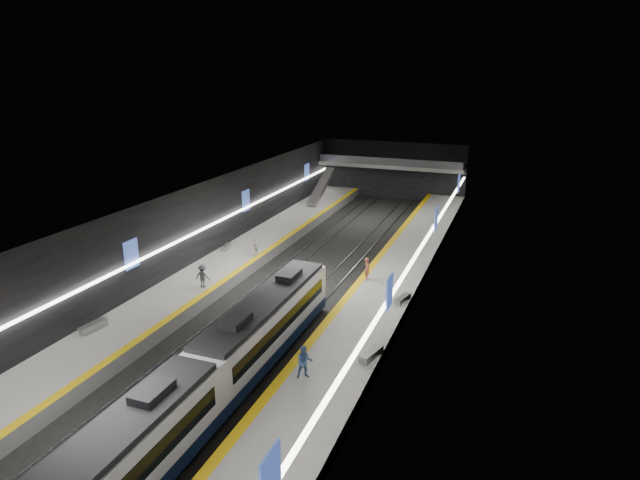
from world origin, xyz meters
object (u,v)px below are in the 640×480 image
at_px(bench_left_far, 227,247).
at_px(passenger_right_b, 305,362).
at_px(passenger_right_a, 367,269).
at_px(passenger_left_b, 203,276).
at_px(bench_right_far, 403,299).
at_px(passenger_left_a, 256,247).
at_px(train, 202,385).
at_px(bench_right_near, 371,354).
at_px(bench_left_near, 93,326).
at_px(escalator, 321,187).

height_order(bench_left_far, passenger_right_b, passenger_right_b).
bearing_deg(passenger_right_a, passenger_left_b, 93.26).
relative_size(bench_right_far, passenger_left_b, 1.00).
xyz_separation_m(passenger_left_a, passenger_left_b, (-0.62, -8.06, 0.01)).
relative_size(train, passenger_right_b, 15.20).
xyz_separation_m(bench_right_near, passenger_right_a, (-3.74, 12.03, 0.72)).
height_order(passenger_right_b, passenger_left_b, passenger_right_b).
distance_m(train, bench_right_near, 10.46).
relative_size(bench_left_near, bench_right_far, 1.07).
xyz_separation_m(bench_left_far, passenger_right_a, (14.94, -2.75, 0.76)).
xyz_separation_m(passenger_right_a, passenger_right_b, (0.76, -15.47, 0.02)).
relative_size(bench_right_near, passenger_left_a, 1.08).
bearing_deg(bench_right_far, bench_left_far, 175.22).
bearing_deg(bench_right_near, passenger_right_a, 122.83).
bearing_deg(passenger_right_a, passenger_left_a, 56.32).
distance_m(train, passenger_left_b, 16.03).
bearing_deg(train, bench_left_far, 117.45).
height_order(train, passenger_left_a, train).
height_order(escalator, bench_left_near, escalator).
bearing_deg(bench_left_far, passenger_right_b, -60.66).
bearing_deg(escalator, passenger_right_a, -61.37).
bearing_deg(passenger_left_a, bench_right_far, 75.21).
bearing_deg(passenger_left_b, bench_right_near, 152.51).
xyz_separation_m(escalator, bench_left_far, (-1.68, -21.53, -1.69)).
distance_m(bench_right_far, passenger_left_b, 15.91).
relative_size(bench_left_near, passenger_left_b, 1.07).
distance_m(bench_left_far, bench_right_near, 23.82).
relative_size(bench_left_near, bench_right_near, 1.00).
xyz_separation_m(train, passenger_left_a, (-8.00, 21.58, -0.26)).
bearing_deg(bench_right_near, bench_left_far, 157.20).
bearing_deg(passenger_left_a, passenger_left_b, -0.30).
height_order(passenger_right_a, passenger_left_b, passenger_right_a).
bearing_deg(bench_left_far, passenger_left_a, -25.33).
xyz_separation_m(bench_left_far, passenger_left_b, (3.06, -8.98, 0.74)).
distance_m(bench_left_far, passenger_right_a, 15.21).
distance_m(bench_left_far, passenger_right_b, 24.07).
bearing_deg(escalator, bench_left_near, -92.26).
relative_size(bench_right_far, passenger_right_a, 0.98).
bearing_deg(bench_left_far, escalator, 74.11).
relative_size(passenger_right_a, passenger_left_a, 1.04).
height_order(escalator, passenger_right_a, escalator).
bearing_deg(bench_right_far, passenger_right_a, 151.79).
relative_size(bench_left_far, passenger_left_a, 0.91).
bearing_deg(bench_left_near, passenger_right_a, 53.58).
height_order(bench_left_far, passenger_right_a, passenger_right_a).
relative_size(bench_right_near, passenger_left_b, 1.07).
bearing_deg(passenger_right_b, train, -162.94).
xyz_separation_m(bench_left_near, passenger_right_b, (15.57, -0.30, 0.74)).
height_order(bench_right_far, passenger_left_b, passenger_left_b).
relative_size(train, passenger_left_b, 15.91).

